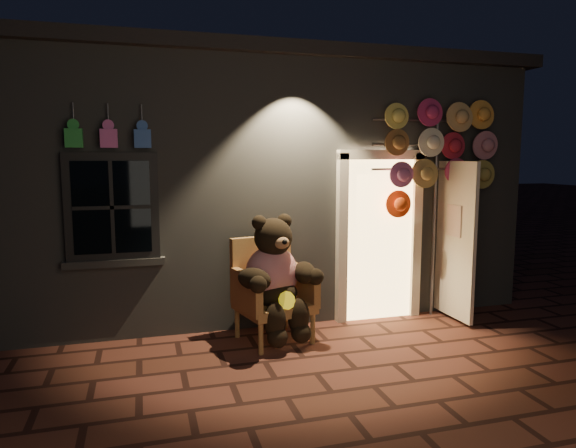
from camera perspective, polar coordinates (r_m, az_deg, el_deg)
name	(u,v)px	position (r m, az deg, el deg)	size (l,w,h in m)	color
ground	(316,373)	(5.23, 3.17, -16.25)	(60.00, 60.00, 0.00)	brown
shop_building	(239,179)	(8.66, -5.44, 4.99)	(7.30, 5.95, 3.51)	slate
wicker_armchair	(270,289)	(5.98, -1.98, -7.24)	(0.94, 0.89, 1.17)	#AC8642
teddy_bear	(275,277)	(5.80, -1.41, -5.92)	(0.99, 0.87, 1.40)	red
hat_rack	(438,151)	(6.85, 16.36, 7.82)	(1.72, 0.22, 2.79)	#59595E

